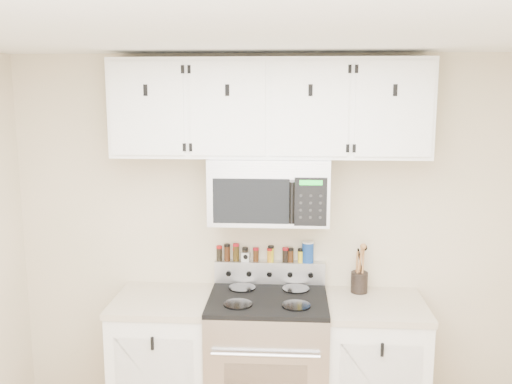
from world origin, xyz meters
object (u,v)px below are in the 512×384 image
utensil_crock (359,280)px  salt_canister (308,252)px  microwave (269,190)px  range (268,364)px

utensil_crock → salt_canister: utensil_crock is taller
microwave → utensil_crock: (0.60, 0.08, -0.63)m
utensil_crock → range: bearing=-161.3°
range → utensil_crock: 0.82m
range → microwave: size_ratio=1.45×
range → salt_canister: bearing=47.4°
microwave → salt_canister: 0.55m
microwave → range: bearing=-90.2°
range → salt_canister: size_ratio=7.49×
utensil_crock → salt_canister: (-0.35, 0.08, 0.17)m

